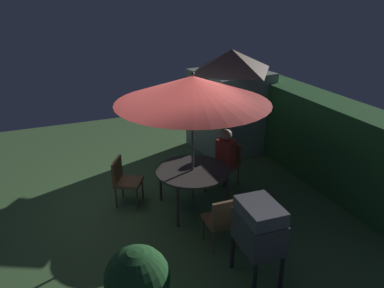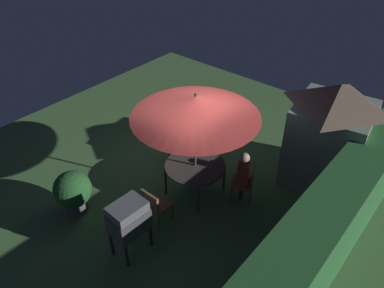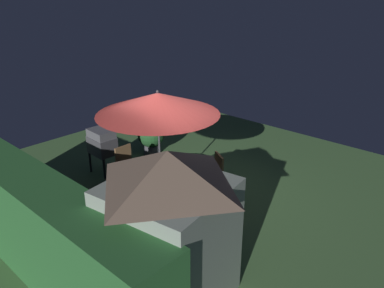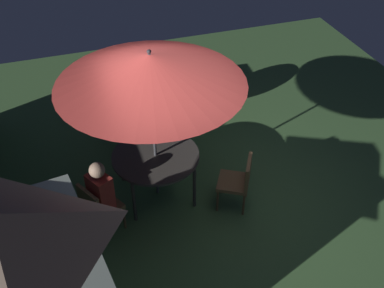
% 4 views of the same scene
% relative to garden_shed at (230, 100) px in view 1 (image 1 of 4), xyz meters
% --- Properties ---
extents(ground_plane, '(11.00, 11.00, 0.00)m').
position_rel_garden_shed_xyz_m(ground_plane, '(2.05, -2.48, -1.26)').
color(ground_plane, '#47703D').
extents(hedge_backdrop, '(6.07, 0.83, 1.75)m').
position_rel_garden_shed_xyz_m(hedge_backdrop, '(2.05, 1.02, -0.38)').
color(hedge_backdrop, '#28602D').
rests_on(hedge_backdrop, ground).
extents(garden_shed, '(1.90, 1.90, 2.48)m').
position_rel_garden_shed_xyz_m(garden_shed, '(0.00, 0.00, 0.00)').
color(garden_shed, gray).
rests_on(garden_shed, ground).
extents(patio_table, '(1.34, 1.34, 0.78)m').
position_rel_garden_shed_xyz_m(patio_table, '(2.31, -1.96, -0.53)').
color(patio_table, '#47423D').
rests_on(patio_table, ground).
extents(patio_umbrella, '(2.63, 2.63, 2.55)m').
position_rel_garden_shed_xyz_m(patio_umbrella, '(2.31, -1.96, 1.00)').
color(patio_umbrella, '#4C4C51').
rests_on(patio_umbrella, ground).
extents(bbq_grill, '(0.73, 0.54, 1.20)m').
position_rel_garden_shed_xyz_m(bbq_grill, '(4.35, -1.85, -0.41)').
color(bbq_grill, '#47474C').
rests_on(bbq_grill, ground).
extents(chair_near_shed, '(0.63, 0.63, 0.90)m').
position_rel_garden_shed_xyz_m(chair_near_shed, '(1.77, -0.96, -0.74)').
color(chair_near_shed, olive).
rests_on(chair_near_shed, ground).
extents(chair_far_side, '(0.63, 0.63, 0.90)m').
position_rel_garden_shed_xyz_m(chair_far_side, '(1.66, -3.08, -0.74)').
color(chair_far_side, olive).
rests_on(chair_far_side, ground).
extents(chair_toward_hedge, '(0.47, 0.47, 0.90)m').
position_rel_garden_shed_xyz_m(chair_toward_hedge, '(3.56, -1.99, -0.74)').
color(chair_toward_hedge, olive).
rests_on(chair_toward_hedge, ground).
extents(potted_plant_by_shed, '(0.80, 0.80, 1.01)m').
position_rel_garden_shed_xyz_m(potted_plant_by_shed, '(4.40, -3.55, -0.70)').
color(potted_plant_by_shed, '#4C4C51').
rests_on(potted_plant_by_shed, ground).
extents(person_in_red, '(0.41, 0.37, 1.26)m').
position_rel_garden_shed_xyz_m(person_in_red, '(1.81, -1.04, -0.48)').
color(person_in_red, '#CC3D33').
rests_on(person_in_red, ground).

